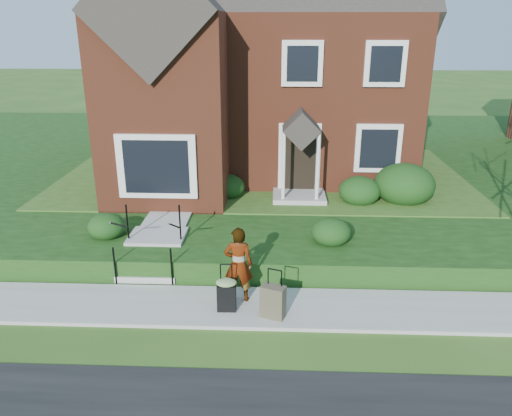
# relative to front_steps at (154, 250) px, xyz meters

# --- Properties ---
(ground) EXTENTS (120.00, 120.00, 0.00)m
(ground) POSITION_rel_front_steps_xyz_m (2.50, -1.84, -0.47)
(ground) COLOR #2D5119
(ground) RESTS_ON ground
(sidewalk) EXTENTS (60.00, 1.60, 0.08)m
(sidewalk) POSITION_rel_front_steps_xyz_m (2.50, -1.84, -0.43)
(sidewalk) COLOR #9E9B93
(sidewalk) RESTS_ON ground
(terrace) EXTENTS (44.00, 20.00, 0.60)m
(terrace) POSITION_rel_front_steps_xyz_m (6.50, 9.06, -0.17)
(terrace) COLOR #17350E
(terrace) RESTS_ON ground
(walkway) EXTENTS (1.20, 6.00, 0.06)m
(walkway) POSITION_rel_front_steps_xyz_m (0.00, 3.16, 0.16)
(walkway) COLOR #9E9B93
(walkway) RESTS_ON terrace
(main_house) EXTENTS (10.40, 10.20, 9.40)m
(main_house) POSITION_rel_front_steps_xyz_m (2.29, 7.76, 4.79)
(main_house) COLOR brown
(main_house) RESTS_ON terrace
(front_steps) EXTENTS (1.40, 2.02, 1.50)m
(front_steps) POSITION_rel_front_steps_xyz_m (0.00, 0.00, 0.00)
(front_steps) COLOR #9E9B93
(front_steps) RESTS_ON ground
(foundation_shrubs) EXTENTS (10.02, 4.66, 1.28)m
(foundation_shrubs) POSITION_rel_front_steps_xyz_m (3.94, 3.11, 0.64)
(foundation_shrubs) COLOR black
(foundation_shrubs) RESTS_ON terrace
(woman) EXTENTS (0.62, 0.41, 1.67)m
(woman) POSITION_rel_front_steps_xyz_m (2.21, -1.59, 0.44)
(woman) COLOR #999999
(woman) RESTS_ON sidewalk
(suitcase_black) EXTENTS (0.44, 0.36, 1.04)m
(suitcase_black) POSITION_rel_front_steps_xyz_m (1.99, -2.03, 0.01)
(suitcase_black) COLOR black
(suitcase_black) RESTS_ON sidewalk
(suitcase_olive) EXTENTS (0.54, 0.42, 1.04)m
(suitcase_olive) POSITION_rel_front_steps_xyz_m (2.96, -2.24, -0.05)
(suitcase_olive) COLOR #4C4533
(suitcase_olive) RESTS_ON sidewalk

